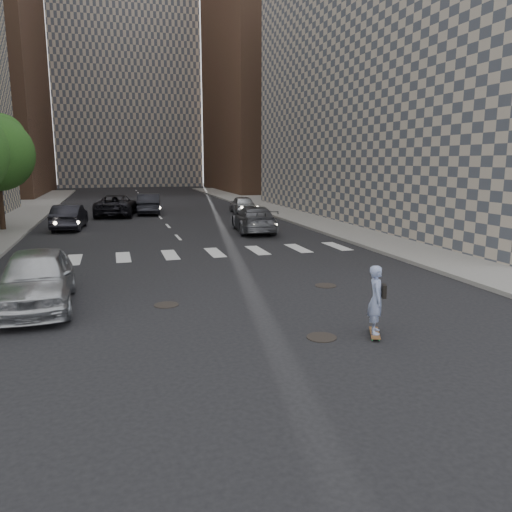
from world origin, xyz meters
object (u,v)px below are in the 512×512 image
(traffic_car_b, at_px, (254,219))
(traffic_car_e, at_px, (149,204))
(skateboarder, at_px, (376,300))
(traffic_car_d, at_px, (242,204))
(silver_sedan, at_px, (36,279))
(traffic_car_c, at_px, (116,205))
(traffic_car_a, at_px, (69,217))

(traffic_car_b, distance_m, traffic_car_e, 12.99)
(skateboarder, height_order, traffic_car_d, skateboarder)
(silver_sedan, distance_m, traffic_car_c, 24.13)
(skateboarder, xyz_separation_m, traffic_car_d, (4.06, 27.98, -0.20))
(skateboarder, xyz_separation_m, traffic_car_e, (-3.01, 29.58, -0.11))
(skateboarder, bearing_deg, traffic_car_a, 135.67)
(traffic_car_d, xyz_separation_m, traffic_car_e, (-7.07, 1.60, 0.09))
(silver_sedan, bearing_deg, traffic_car_a, 89.24)
(traffic_car_b, height_order, traffic_car_d, traffic_car_b)
(traffic_car_a, height_order, traffic_car_e, traffic_car_e)
(skateboarder, xyz_separation_m, traffic_car_c, (-5.49, 28.76, -0.09))
(traffic_car_a, bearing_deg, skateboarder, 115.66)
(skateboarder, xyz_separation_m, silver_sedan, (-7.94, 4.76, -0.07))
(silver_sedan, height_order, traffic_car_a, silver_sedan)
(silver_sedan, distance_m, traffic_car_b, 16.29)
(traffic_car_a, xyz_separation_m, traffic_car_e, (5.28, 7.71, 0.04))
(traffic_car_a, xyz_separation_m, traffic_car_c, (2.80, 6.89, 0.05))
(traffic_car_a, relative_size, traffic_car_b, 0.87)
(traffic_car_b, bearing_deg, traffic_car_d, -94.68)
(skateboarder, relative_size, silver_sedan, 0.35)
(silver_sedan, bearing_deg, traffic_car_c, 82.25)
(traffic_car_d, bearing_deg, skateboarder, 87.05)
(silver_sedan, relative_size, traffic_car_c, 0.84)
(skateboarder, height_order, traffic_car_e, skateboarder)
(skateboarder, distance_m, traffic_car_b, 17.74)
(traffic_car_a, height_order, traffic_car_c, traffic_car_c)
(skateboarder, bearing_deg, traffic_car_e, 120.73)
(traffic_car_c, bearing_deg, traffic_car_e, -153.83)
(skateboarder, relative_size, traffic_car_c, 0.30)
(traffic_car_b, bearing_deg, traffic_car_a, -16.13)
(traffic_car_c, distance_m, traffic_car_d, 9.58)
(skateboarder, distance_m, silver_sedan, 9.26)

